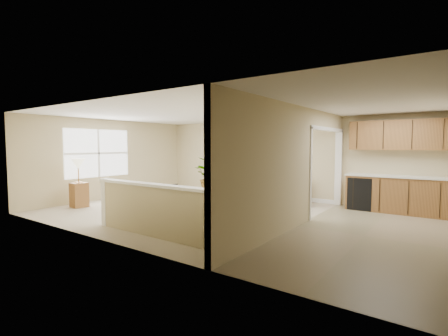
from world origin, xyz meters
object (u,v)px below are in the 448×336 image
Objects in this scene: accent_table at (247,184)px; small_plant at (305,198)px; lamp_stand at (79,187)px; piano_bench at (161,201)px; loveseat at (280,189)px; palm_plant at (213,177)px; piano at (152,184)px.

small_plant is at bearing -10.39° from accent_table.
small_plant is (2.13, -0.39, -0.19)m from accent_table.
lamp_stand reaches higher than accent_table.
piano_bench is 1.03× the size of accent_table.
lamp_stand is at bearing -131.77° from loveseat.
piano_bench is at bearing -118.10° from loveseat.
palm_plant is at bearing 96.95° from piano_bench.
palm_plant is at bearing 91.95° from piano.
piano is 1.11m from piano_bench.
loveseat is 1.12× the size of palm_plant.
small_plant reaches higher than piano_bench.
piano is 3.83m from loveseat.
small_plant is at bearing 43.56° from piano_bench.
piano_bench is 2.41m from lamp_stand.
piano is 1.97m from lamp_stand.
small_plant is (3.15, 0.06, -0.39)m from palm_plant.
lamp_stand reaches higher than piano_bench.
lamp_stand is (-2.18, -0.99, 0.33)m from piano_bench.
loveseat reaches higher than small_plant.
lamp_stand is at bearing -117.16° from palm_plant.
piano_bench is at bearing -83.05° from palm_plant.
small_plant is at bearing 47.80° from piano.
piano is at bearing 50.32° from lamp_stand.
piano_bench is 1.21× the size of small_plant.
small_plant is at bearing -22.81° from loveseat.
loveseat is at bearing 154.61° from small_plant.
piano reaches higher than lamp_stand.
small_plant is 0.44× the size of lamp_stand.
piano is at bearing -105.87° from palm_plant.
accent_table is 1.14m from palm_plant.
accent_table is at bearing -174.10° from loveseat.
piano_bench is 2.68m from palm_plant.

